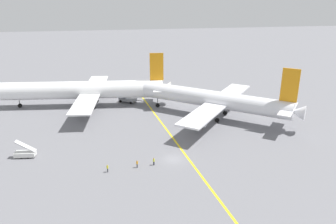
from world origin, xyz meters
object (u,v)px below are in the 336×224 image
at_px(ground_crew_marshaller_foreground, 154,161).
at_px(airliner_being_pushed, 213,99).
at_px(airliner_at_gate_left, 84,90).
at_px(pushback_tug, 127,99).
at_px(ground_crew_ramp_agent_by_cones, 108,168).
at_px(gse_stair_truck_yellow, 25,153).
at_px(ground_crew_wing_walker_right, 137,164).

bearing_deg(ground_crew_marshaller_foreground, airliner_being_pushed, 49.38).
xyz_separation_m(airliner_at_gate_left, ground_crew_marshaller_foreground, (15.79, -43.55, -4.53)).
relative_size(pushback_tug, ground_crew_ramp_agent_by_cones, 4.81).
xyz_separation_m(airliner_being_pushed, ground_crew_ramp_agent_by_cones, (-31.56, -26.40, -4.65)).
bearing_deg(pushback_tug, ground_crew_ramp_agent_by_cones, -99.64).
relative_size(airliner_being_pushed, ground_crew_ramp_agent_by_cones, 25.56).
height_order(airliner_at_gate_left, ground_crew_ramp_agent_by_cones, airliner_at_gate_left).
xyz_separation_m(airliner_being_pushed, gse_stair_truck_yellow, (-49.47, -16.09, -4.50)).
bearing_deg(gse_stair_truck_yellow, airliner_at_gate_left, 70.86).
relative_size(ground_crew_wing_walker_right, ground_crew_marshaller_foreground, 0.99).
bearing_deg(airliner_at_gate_left, airliner_being_pushed, -25.77).
relative_size(airliner_being_pushed, pushback_tug, 5.31).
bearing_deg(pushback_tug, gse_stair_truck_yellow, -125.74).
relative_size(airliner_being_pushed, ground_crew_wing_walker_right, 25.49).
height_order(ground_crew_wing_walker_right, ground_crew_marshaller_foreground, ground_crew_marshaller_foreground).
bearing_deg(ground_crew_wing_walker_right, ground_crew_marshaller_foreground, 5.86).
xyz_separation_m(gse_stair_truck_yellow, ground_crew_marshaller_foreground, (27.68, -9.32, -0.14)).
height_order(gse_stair_truck_yellow, ground_crew_wing_walker_right, gse_stair_truck_yellow).
height_order(gse_stair_truck_yellow, ground_crew_ramp_agent_by_cones, gse_stair_truck_yellow).
xyz_separation_m(airliner_at_gate_left, gse_stair_truck_yellow, (-11.88, -34.23, -4.39)).
bearing_deg(gse_stair_truck_yellow, airliner_being_pushed, 18.01).
bearing_deg(airliner_at_gate_left, ground_crew_ramp_agent_by_cones, -82.30).
bearing_deg(gse_stair_truck_yellow, ground_crew_ramp_agent_by_cones, -29.95).
height_order(pushback_tug, ground_crew_wing_walker_right, pushback_tug).
height_order(pushback_tug, gse_stair_truck_yellow, gse_stair_truck_yellow).
bearing_deg(pushback_tug, ground_crew_wing_walker_right, -92.10).
bearing_deg(airliner_being_pushed, ground_crew_ramp_agent_by_cones, -140.09).
xyz_separation_m(pushback_tug, ground_crew_marshaller_foreground, (1.95, -45.07, -0.31)).
bearing_deg(pushback_tug, airliner_at_gate_left, -173.73).
xyz_separation_m(ground_crew_wing_walker_right, ground_crew_marshaller_foreground, (3.62, 0.37, 0.01)).
relative_size(gse_stair_truck_yellow, ground_crew_marshaller_foreground, 2.84).
relative_size(ground_crew_ramp_agent_by_cones, ground_crew_wing_walker_right, 1.00).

